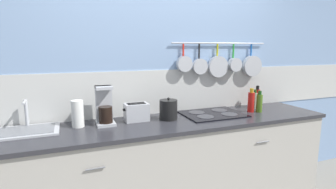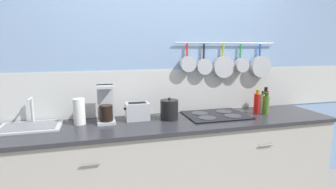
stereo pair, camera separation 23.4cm
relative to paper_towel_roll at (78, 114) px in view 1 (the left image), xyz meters
name	(u,v)px [view 1 (the left image)]	position (x,y,z in m)	size (l,w,h in m)	color
wall_back	(162,79)	(0.85, 0.24, 0.23)	(7.20, 0.15, 2.60)	#84A3CC
cabinet_base	(175,170)	(0.84, -0.13, -0.60)	(3.02, 0.63, 0.90)	#B7B2A8
countertop	(175,123)	(0.84, -0.13, -0.13)	(3.06, 0.65, 0.03)	#2D2D33
sink_basin	(26,130)	(-0.40, 0.01, -0.10)	(0.50, 0.35, 0.24)	#B7BABF
paper_towel_roll	(78,114)	(0.00, 0.00, 0.00)	(0.10, 0.10, 0.23)	white
coffee_maker	(105,108)	(0.23, 0.01, 0.03)	(0.16, 0.20, 0.34)	#B7BABF
toaster	(136,112)	(0.51, 0.01, -0.03)	(0.23, 0.14, 0.16)	#B7BABF
kettle	(168,110)	(0.80, -0.05, -0.02)	(0.17, 0.17, 0.21)	black
cooktop	(213,114)	(1.29, -0.05, -0.11)	(0.60, 0.46, 0.01)	black
bottle_hot_sauce	(251,102)	(1.72, -0.09, 0.00)	(0.07, 0.07, 0.25)	red
bottle_dish_soap	(259,103)	(1.80, -0.12, -0.02)	(0.06, 0.06, 0.22)	#4C721E
bottle_olive_oil	(255,100)	(1.87, 0.03, -0.02)	(0.05, 0.05, 0.21)	#BFB799
bottle_sesame_oil	(257,98)	(1.93, 0.07, -0.01)	(0.06, 0.06, 0.24)	red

